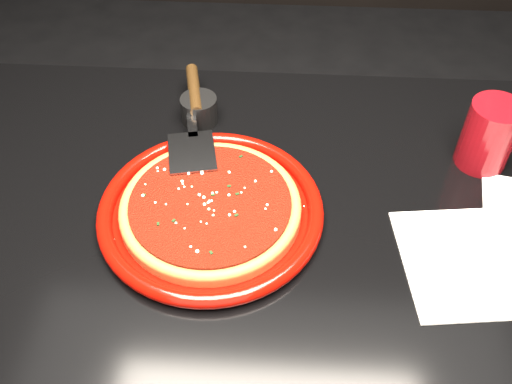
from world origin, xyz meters
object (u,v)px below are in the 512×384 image
at_px(pizza_server, 194,117).
at_px(ramekin, 199,110).
at_px(table, 267,380).
at_px(plate, 211,210).
at_px(cup, 489,135).

relative_size(pizza_server, ramekin, 4.90).
relative_size(table, pizza_server, 4.21).
relative_size(table, plate, 3.89).
height_order(table, cup, cup).
bearing_deg(pizza_server, ramekin, 75.58).
bearing_deg(table, cup, 32.24).
bearing_deg(ramekin, cup, -9.12).
xyz_separation_m(pizza_server, ramekin, (0.00, 0.04, -0.02)).
bearing_deg(pizza_server, plate, -86.99).
bearing_deg(ramekin, pizza_server, -92.94).
bearing_deg(pizza_server, table, -71.77).
distance_m(plate, cup, 0.41).
bearing_deg(plate, pizza_server, 104.50).
xyz_separation_m(cup, ramekin, (-0.43, 0.07, -0.03)).
bearing_deg(table, ramekin, 115.79).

